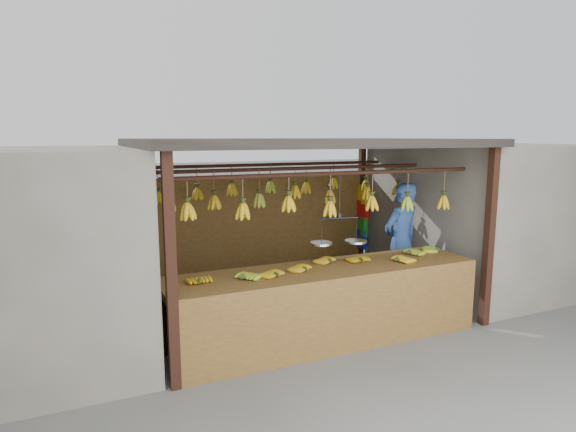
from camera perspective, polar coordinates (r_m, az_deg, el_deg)
name	(u,v)px	position (r m, az deg, el deg)	size (l,w,h in m)	color
ground	(297,309)	(6.98, 1.02, -10.97)	(80.00, 80.00, 0.00)	#5B5B57
stall	(287,169)	(6.86, -0.10, 5.58)	(4.30, 3.30, 2.40)	black
neighbor_right	(490,213)	(8.79, 22.84, 0.29)	(3.00, 3.00, 2.30)	slate
counter	(331,286)	(5.64, 5.11, -8.27)	(3.81, 0.87, 0.96)	brown
hanging_bananas	(296,197)	(6.59, 0.99, 2.32)	(3.63, 2.22, 0.39)	gold
balance_scale	(339,239)	(5.82, 6.04, -2.67)	(0.69, 0.33, 0.85)	black
vendor	(401,242)	(7.34, 13.24, -3.00)	(0.64, 0.42, 1.77)	#3359A5
bag_bundles	(362,217)	(8.79, 8.82, -0.17)	(0.08, 0.26, 1.16)	yellow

